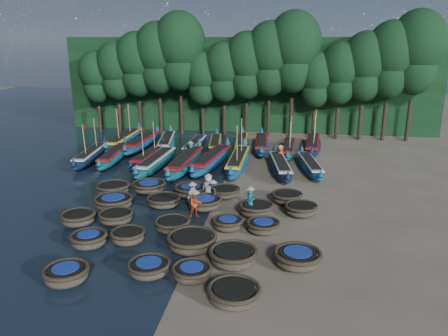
# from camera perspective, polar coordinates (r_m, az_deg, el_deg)

# --- Properties ---
(ground) EXTENTS (120.00, 120.00, 0.00)m
(ground) POSITION_cam_1_polar(r_m,az_deg,el_deg) (27.10, -1.40, -4.86)
(ground) COLOR gray
(ground) RESTS_ON ground
(foliage_wall) EXTENTS (40.00, 3.00, 10.00)m
(foliage_wall) POSITION_cam_1_polar(r_m,az_deg,el_deg) (48.78, 3.25, 10.84)
(foliage_wall) COLOR black
(foliage_wall) RESTS_ON ground
(coracle_1) EXTENTS (2.12, 2.12, 0.75)m
(coracle_1) POSITION_cam_1_polar(r_m,az_deg,el_deg) (19.96, -19.91, -12.89)
(coracle_1) COLOR brown
(coracle_1) RESTS_ON ground
(coracle_2) EXTENTS (2.26, 2.26, 0.65)m
(coracle_2) POSITION_cam_1_polar(r_m,az_deg,el_deg) (19.69, -9.76, -12.68)
(coracle_2) COLOR brown
(coracle_2) RESTS_ON ground
(coracle_3) EXTENTS (1.82, 1.82, 0.66)m
(coracle_3) POSITION_cam_1_polar(r_m,az_deg,el_deg) (19.11, -4.21, -13.41)
(coracle_3) COLOR brown
(coracle_3) RESTS_ON ground
(coracle_4) EXTENTS (2.47, 2.47, 0.70)m
(coracle_4) POSITION_cam_1_polar(r_m,az_deg,el_deg) (17.66, 1.32, -16.08)
(coracle_4) COLOR brown
(coracle_4) RESTS_ON ground
(coracle_5) EXTENTS (1.93, 1.93, 0.74)m
(coracle_5) POSITION_cam_1_polar(r_m,az_deg,el_deg) (22.72, -17.25, -8.89)
(coracle_5) COLOR brown
(coracle_5) RESTS_ON ground
(coracle_6) EXTENTS (2.02, 2.02, 0.71)m
(coracle_6) POSITION_cam_1_polar(r_m,az_deg,el_deg) (22.63, -12.44, -8.68)
(coracle_6) COLOR brown
(coracle_6) RESTS_ON ground
(coracle_7) EXTENTS (2.89, 2.89, 0.82)m
(coracle_7) POSITION_cam_1_polar(r_m,az_deg,el_deg) (21.50, -4.22, -9.55)
(coracle_7) COLOR brown
(coracle_7) RESTS_ON ground
(coracle_8) EXTENTS (2.59, 2.59, 0.82)m
(coracle_8) POSITION_cam_1_polar(r_m,az_deg,el_deg) (20.12, 1.20, -11.45)
(coracle_8) COLOR brown
(coracle_8) RESTS_ON ground
(coracle_9) EXTENTS (2.22, 2.22, 0.78)m
(coracle_9) POSITION_cam_1_polar(r_m,az_deg,el_deg) (20.28, 9.59, -11.50)
(coracle_9) COLOR brown
(coracle_9) RESTS_ON ground
(coracle_10) EXTENTS (2.32, 2.32, 0.76)m
(coracle_10) POSITION_cam_1_polar(r_m,az_deg,el_deg) (25.38, -18.53, -6.24)
(coracle_10) COLOR brown
(coracle_10) RESTS_ON ground
(coracle_11) EXTENTS (2.34, 2.34, 0.70)m
(coracle_11) POSITION_cam_1_polar(r_m,az_deg,el_deg) (25.09, -13.94, -6.21)
(coracle_11) COLOR brown
(coracle_11) RESTS_ON ground
(coracle_12) EXTENTS (2.33, 2.33, 0.70)m
(coracle_12) POSITION_cam_1_polar(r_m,az_deg,el_deg) (23.54, -6.75, -7.37)
(coracle_12) COLOR brown
(coracle_12) RESTS_ON ground
(coracle_13) EXTENTS (1.74, 1.74, 0.68)m
(coracle_13) POSITION_cam_1_polar(r_m,az_deg,el_deg) (23.56, 0.51, -7.24)
(coracle_13) COLOR brown
(coracle_13) RESTS_ON ground
(coracle_14) EXTENTS (2.15, 2.15, 0.67)m
(coracle_14) POSITION_cam_1_polar(r_m,az_deg,el_deg) (23.35, 5.14, -7.56)
(coracle_14) COLOR brown
(coracle_14) RESTS_ON ground
(coracle_15) EXTENTS (2.45, 2.45, 0.78)m
(coracle_15) POSITION_cam_1_polar(r_m,az_deg,el_deg) (27.17, -14.24, -4.32)
(coracle_15) COLOR brown
(coracle_15) RESTS_ON ground
(coracle_16) EXTENTS (2.43, 2.43, 0.69)m
(coracle_16) POSITION_cam_1_polar(r_m,az_deg,el_deg) (26.93, -7.88, -4.27)
(coracle_16) COLOR brown
(coracle_16) RESTS_ON ground
(coracle_17) EXTENTS (2.27, 2.27, 0.76)m
(coracle_17) POSITION_cam_1_polar(r_m,az_deg,el_deg) (26.26, -2.57, -4.56)
(coracle_17) COLOR brown
(coracle_17) RESTS_ON ground
(coracle_18) EXTENTS (2.39, 2.39, 0.79)m
(coracle_18) POSITION_cam_1_polar(r_m,az_deg,el_deg) (25.35, 4.23, -5.37)
(coracle_18) COLOR brown
(coracle_18) RESTS_ON ground
(coracle_19) EXTENTS (2.17, 2.17, 0.71)m
(coracle_19) POSITION_cam_1_polar(r_m,az_deg,el_deg) (25.77, 10.04, -5.32)
(coracle_19) COLOR brown
(coracle_19) RESTS_ON ground
(coracle_20) EXTENTS (2.69, 2.69, 0.81)m
(coracle_20) POSITION_cam_1_polar(r_m,az_deg,el_deg) (29.42, -14.30, -2.66)
(coracle_20) COLOR brown
(coracle_20) RESTS_ON ground
(coracle_21) EXTENTS (2.26, 2.26, 0.74)m
(coracle_21) POSITION_cam_1_polar(r_m,az_deg,el_deg) (29.51, -9.77, -2.40)
(coracle_21) COLOR brown
(coracle_21) RESTS_ON ground
(coracle_22) EXTENTS (2.42, 2.42, 0.76)m
(coracle_22) POSITION_cam_1_polar(r_m,az_deg,el_deg) (28.40, -4.36, -2.93)
(coracle_22) COLOR brown
(coracle_22) RESTS_ON ground
(coracle_23) EXTENTS (2.39, 2.39, 0.67)m
(coracle_23) POSITION_cam_1_polar(r_m,az_deg,el_deg) (28.23, 0.08, -3.13)
(coracle_23) COLOR brown
(coracle_23) RESTS_ON ground
(coracle_24) EXTENTS (2.27, 2.27, 0.72)m
(coracle_24) POSITION_cam_1_polar(r_m,az_deg,el_deg) (27.49, 8.22, -3.80)
(coracle_24) COLOR brown
(coracle_24) RESTS_ON ground
(long_boat_0) EXTENTS (2.20, 8.06, 3.44)m
(long_boat_0) POSITION_cam_1_polar(r_m,az_deg,el_deg) (37.96, -16.98, 1.60)
(long_boat_0) COLOR #0E1A33
(long_boat_0) RESTS_ON ground
(long_boat_1) EXTENTS (2.17, 7.94, 1.40)m
(long_boat_1) POSITION_cam_1_polar(r_m,az_deg,el_deg) (37.36, -14.23, 1.57)
(long_boat_1) COLOR #105A5C
(long_boat_1) RESTS_ON ground
(long_boat_2) EXTENTS (1.80, 7.71, 3.28)m
(long_boat_2) POSITION_cam_1_polar(r_m,az_deg,el_deg) (36.47, -9.79, 1.46)
(long_boat_2) COLOR #0E1A33
(long_boat_2) RESTS_ON ground
(long_boat_3) EXTENTS (2.03, 8.48, 1.50)m
(long_boat_3) POSITION_cam_1_polar(r_m,az_deg,el_deg) (34.69, -8.84, 0.80)
(long_boat_3) COLOR #105A5C
(long_boat_3) RESTS_ON ground
(long_boat_4) EXTENTS (2.06, 9.17, 1.62)m
(long_boat_4) POSITION_cam_1_polar(r_m,az_deg,el_deg) (34.13, -5.06, 0.75)
(long_boat_4) COLOR #105A5C
(long_boat_4) RESTS_ON ground
(long_boat_5) EXTENTS (2.95, 8.95, 1.59)m
(long_boat_5) POSITION_cam_1_polar(r_m,az_deg,el_deg) (34.69, -1.61, 1.06)
(long_boat_5) COLOR navy
(long_boat_5) RESTS_ON ground
(long_boat_6) EXTENTS (1.65, 8.96, 3.81)m
(long_boat_6) POSITION_cam_1_polar(r_m,az_deg,el_deg) (34.29, 1.85, 0.86)
(long_boat_6) COLOR navy
(long_boat_6) RESTS_ON ground
(long_boat_7) EXTENTS (2.55, 7.81, 1.39)m
(long_boat_7) POSITION_cam_1_polar(r_m,az_deg,el_deg) (33.57, 7.35, 0.25)
(long_boat_7) COLOR #0E1A33
(long_boat_7) RESTS_ON ground
(long_boat_8) EXTENTS (2.42, 7.29, 1.30)m
(long_boat_8) POSITION_cam_1_polar(r_m,az_deg,el_deg) (34.22, 11.16, 0.32)
(long_boat_8) COLOR navy
(long_boat_8) RESTS_ON ground
(long_boat_9) EXTENTS (1.64, 9.12, 3.87)m
(long_boat_9) POSITION_cam_1_polar(r_m,az_deg,el_deg) (42.53, -12.89, 3.59)
(long_boat_9) COLOR navy
(long_boat_9) RESTS_ON ground
(long_boat_10) EXTENTS (1.89, 8.64, 1.52)m
(long_boat_10) POSITION_cam_1_polar(r_m,az_deg,el_deg) (41.31, -10.56, 3.29)
(long_boat_10) COLOR navy
(long_boat_10) RESTS_ON ground
(long_boat_11) EXTENTS (2.80, 8.31, 1.48)m
(long_boat_11) POSITION_cam_1_polar(r_m,az_deg,el_deg) (41.13, -7.50, 3.36)
(long_boat_11) COLOR #105A5C
(long_boat_11) RESTS_ON ground
(long_boat_12) EXTENTS (1.56, 7.45, 1.31)m
(long_boat_12) POSITION_cam_1_polar(r_m,az_deg,el_deg) (39.98, -3.83, 2.98)
(long_boat_12) COLOR #0E1A33
(long_boat_12) RESTS_ON ground
(long_boat_13) EXTENTS (2.16, 7.38, 1.31)m
(long_boat_13) POSITION_cam_1_polar(r_m,az_deg,el_deg) (40.44, -1.14, 3.17)
(long_boat_13) COLOR navy
(long_boat_13) RESTS_ON ground
(long_boat_14) EXTENTS (1.90, 7.83, 1.38)m
(long_boat_14) POSITION_cam_1_polar(r_m,az_deg,el_deg) (40.66, 2.30, 3.27)
(long_boat_14) COLOR navy
(long_boat_14) RESTS_ON ground
(long_boat_15) EXTENTS (1.88, 8.15, 1.44)m
(long_boat_15) POSITION_cam_1_polar(r_m,az_deg,el_deg) (40.21, 4.91, 3.10)
(long_boat_15) COLOR navy
(long_boat_15) RESTS_ON ground
(long_boat_16) EXTENTS (1.56, 7.58, 3.22)m
(long_boat_16) POSITION_cam_1_polar(r_m,az_deg,el_deg) (39.03, 8.47, 2.51)
(long_boat_16) COLOR #105A5C
(long_boat_16) RESTS_ON ground
(long_boat_17) EXTENTS (2.15, 8.49, 3.62)m
(long_boat_17) POSITION_cam_1_polar(r_m,az_deg,el_deg) (40.50, 11.52, 2.97)
(long_boat_17) COLOR #0E1A33
(long_boat_17) RESTS_ON ground
(fisherman_0) EXTENTS (0.96, 0.76, 1.93)m
(fisherman_0) POSITION_cam_1_polar(r_m,az_deg,el_deg) (27.45, -2.07, -2.53)
(fisherman_0) COLOR silver
(fisherman_0) RESTS_ON ground
(fisherman_1) EXTENTS (0.76, 0.74, 1.95)m
(fisherman_1) POSITION_cam_1_polar(r_m,az_deg,el_deg) (25.11, 3.44, -4.30)
(fisherman_1) COLOR #1B6A74
(fisherman_1) RESTS_ON ground
(fisherman_2) EXTENTS (0.94, 0.87, 1.75)m
(fisherman_2) POSITION_cam_1_polar(r_m,az_deg,el_deg) (25.09, -3.76, -4.66)
(fisherman_2) COLOR #CB451B
(fisherman_2) RESTS_ON ground
(fisherman_3) EXTENTS (0.81, 1.12, 1.76)m
(fisherman_3) POSITION_cam_1_polar(r_m,az_deg,el_deg) (26.78, -1.42, -3.24)
(fisherman_3) COLOR black
(fisherman_3) RESTS_ON ground
(fisherman_4) EXTENTS (0.73, 1.02, 1.81)m
(fisherman_4) POSITION_cam_1_polar(r_m,az_deg,el_deg) (26.29, -4.12, -3.56)
(fisherman_4) COLOR silver
(fisherman_4) RESTS_ON ground
(fisherman_5) EXTENTS (1.59, 0.79, 1.84)m
(fisherman_5) POSITION_cam_1_polar(r_m,az_deg,el_deg) (36.42, -4.36, 2.18)
(fisherman_5) COLOR #1B6A74
(fisherman_5) RESTS_ON ground
(fisherman_6) EXTENTS (0.56, 0.81, 1.79)m
(fisherman_6) POSITION_cam_1_polar(r_m,az_deg,el_deg) (35.51, 7.38, 1.72)
(fisherman_6) COLOR #CB451B
(fisherman_6) RESTS_ON ground
(tree_0) EXTENTS (3.68, 3.68, 8.68)m
(tree_0) POSITION_cam_1_polar(r_m,az_deg,el_deg) (49.37, -16.35, 11.41)
(tree_0) COLOR black
(tree_0) RESTS_ON ground
(tree_1) EXTENTS (4.09, 4.09, 9.65)m
(tree_1) POSITION_cam_1_polar(r_m,az_deg,el_deg) (48.42, -13.88, 12.31)
(tree_1) COLOR black
(tree_1) RESTS_ON ground
(tree_2) EXTENTS (4.51, 4.51, 10.63)m
(tree_2) POSITION_cam_1_polar(r_m,az_deg,el_deg) (47.57, -11.30, 13.21)
(tree_2) COLOR black
(tree_2) RESTS_ON ground
(tree_3) EXTENTS (4.92, 4.92, 11.60)m
(tree_3) POSITION_cam_1_polar(r_m,az_deg,el_deg) (46.83, -8.60, 14.12)
(tree_3) COLOR black
(tree_3) RESTS_ON ground
(tree_4) EXTENTS (5.34, 5.34, 12.58)m
(tree_4) POSITION_cam_1_polar(r_m,az_deg,el_deg) (46.20, -5.81, 15.02)
(tree_4) COLOR black
(tree_4) RESTS_ON ground
(tree_5) EXTENTS (3.68, 3.68, 8.68)m
(tree_5) POSITION_cam_1_polar(r_m,az_deg,el_deg) (45.86, -2.86, 11.69)
(tree_5) COLOR black
(tree_5) RESTS_ON ground
(tree_6) EXTENTS (4.09, 4.09, 9.65)m
(tree_6) POSITION_cam_1_polar(r_m,az_deg,el_deg) (45.43, 0.04, 12.52)
(tree_6) COLOR black
(tree_6) RESTS_ON ground
(tree_7) EXTENTS (4.51, 4.51, 10.63)m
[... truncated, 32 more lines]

